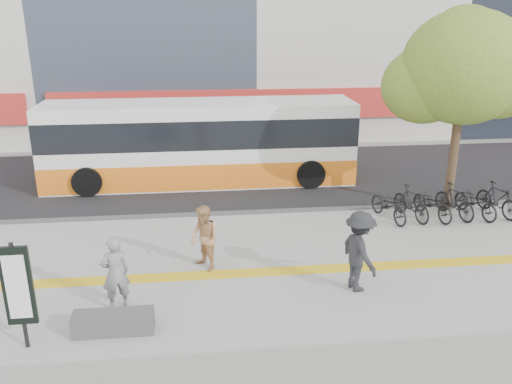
{
  "coord_description": "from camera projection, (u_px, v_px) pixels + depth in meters",
  "views": [
    {
      "loc": [
        -0.76,
        -10.55,
        6.26
      ],
      "look_at": [
        0.63,
        2.0,
        1.84
      ],
      "focal_mm": 36.95,
      "sensor_mm": 36.0,
      "label": 1
    }
  ],
  "objects": [
    {
      "name": "ground",
      "position": [
        238.0,
        298.0,
        12.05
      ],
      "size": [
        120.0,
        120.0,
        0.0
      ],
      "primitive_type": "plane",
      "color": "slate",
      "rests_on": "ground"
    },
    {
      "name": "sidewalk",
      "position": [
        234.0,
        266.0,
        13.44
      ],
      "size": [
        40.0,
        7.0,
        0.08
      ],
      "primitive_type": "cube",
      "color": "gray",
      "rests_on": "ground"
    },
    {
      "name": "tactile_strip",
      "position": [
        235.0,
        274.0,
        12.96
      ],
      "size": [
        40.0,
        0.45,
        0.01
      ],
      "primitive_type": "cube",
      "color": "yellow",
      "rests_on": "sidewalk"
    },
    {
      "name": "street",
      "position": [
        220.0,
        178.0,
        20.48
      ],
      "size": [
        40.0,
        8.0,
        0.06
      ],
      "primitive_type": "cube",
      "color": "black",
      "rests_on": "ground"
    },
    {
      "name": "curb",
      "position": [
        226.0,
        214.0,
        16.72
      ],
      "size": [
        40.0,
        0.25,
        0.14
      ],
      "primitive_type": "cube",
      "color": "#3A3A3C",
      "rests_on": "ground"
    },
    {
      "name": "bench",
      "position": [
        114.0,
        322.0,
        10.55
      ],
      "size": [
        1.6,
        0.45,
        0.45
      ],
      "primitive_type": "cube",
      "color": "#3A3A3C",
      "rests_on": "sidewalk"
    },
    {
      "name": "signboard",
      "position": [
        18.0,
        288.0,
        9.75
      ],
      "size": [
        0.55,
        0.1,
        2.2
      ],
      "color": "black",
      "rests_on": "sidewalk"
    },
    {
      "name": "street_tree",
      "position": [
        462.0,
        70.0,
        15.83
      ],
      "size": [
        4.4,
        3.8,
        6.31
      ],
      "color": "#3A251A",
      "rests_on": "sidewalk"
    },
    {
      "name": "bus",
      "position": [
        200.0,
        145.0,
        19.46
      ],
      "size": [
        11.29,
        2.68,
        3.01
      ],
      "color": "white",
      "rests_on": "street"
    },
    {
      "name": "bicycle_row",
      "position": [
        443.0,
        202.0,
        16.31
      ],
      "size": [
        4.52,
        1.89,
        1.04
      ],
      "color": "black",
      "rests_on": "sidewalk"
    },
    {
      "name": "seated_woman",
      "position": [
        115.0,
        273.0,
        11.24
      ],
      "size": [
        0.71,
        0.6,
        1.67
      ],
      "primitive_type": "imported",
      "rotation": [
        0.0,
        0.0,
        3.52
      ],
      "color": "black",
      "rests_on": "sidewalk"
    },
    {
      "name": "pedestrian_tan",
      "position": [
        204.0,
        238.0,
        12.94
      ],
      "size": [
        0.97,
        1.02,
        1.66
      ],
      "primitive_type": "imported",
      "rotation": [
        0.0,
        0.0,
        -0.97
      ],
      "color": "tan",
      "rests_on": "sidewalk"
    },
    {
      "name": "pedestrian_dark",
      "position": [
        359.0,
        251.0,
        11.96
      ],
      "size": [
        0.99,
        1.37,
        1.91
      ],
      "primitive_type": "imported",
      "rotation": [
        0.0,
        0.0,
        1.82
      ],
      "color": "black",
      "rests_on": "sidewalk"
    }
  ]
}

